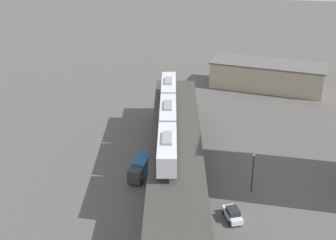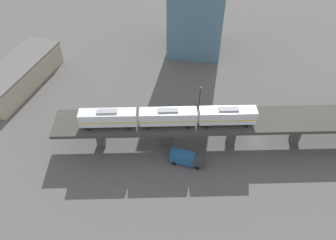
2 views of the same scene
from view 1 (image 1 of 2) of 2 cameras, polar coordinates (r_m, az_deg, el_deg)
The scene contains 7 objects.
ground_plane at distance 67.29m, azimuth 1.04°, elevation -14.47°, with size 400.00×400.00×0.00m, color #514F4C.
elevated_viaduct at distance 63.36m, azimuth 1.08°, elevation -10.04°, with size 23.34×92.13×7.43m.
subway_train at distance 80.39m, azimuth 0.00°, elevation 0.68°, with size 8.85×37.16×4.45m.
street_car_white at distance 71.31m, azimuth 7.88°, elevation -11.27°, with size 3.40×4.75×1.89m.
delivery_truck at distance 80.82m, azimuth -3.33°, elevation -5.75°, with size 3.10×7.42×3.20m.
street_lamp at distance 76.57m, azimuth 10.31°, elevation -5.94°, with size 0.44×0.44×6.94m.
warehouse_building at distance 123.08m, azimuth 12.00°, elevation 5.34°, with size 29.86×14.82×6.80m.
Camera 1 is at (7.98, -51.97, 41.99)m, focal length 50.00 mm.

